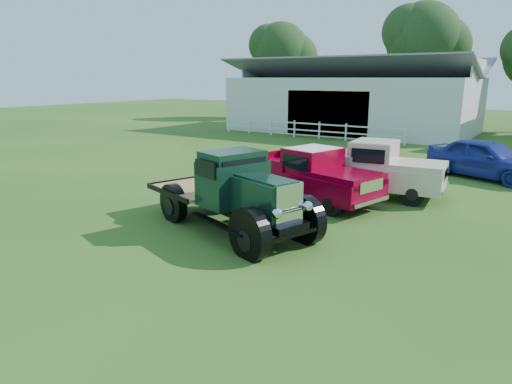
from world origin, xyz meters
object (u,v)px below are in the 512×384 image
Objects in this scene: red_pickup at (310,174)px; misc_car_blue at (486,159)px; vintage_flatbed at (231,190)px; white_pickup at (370,168)px.

red_pickup is 1.06× the size of misc_car_blue.
vintage_flatbed is 1.09× the size of red_pickup.
red_pickup is at bearing 101.59° from vintage_flatbed.
white_pickup is at bearing 90.69° from vintage_flatbed.
red_pickup is 8.80m from misc_car_blue.
vintage_flatbed is at bearing -113.15° from white_pickup.
white_pickup is at bearing 173.42° from misc_car_blue.
vintage_flatbed is at bearing -81.38° from red_pickup.
red_pickup is at bearing -131.01° from white_pickup.
vintage_flatbed is 4.03m from red_pickup.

